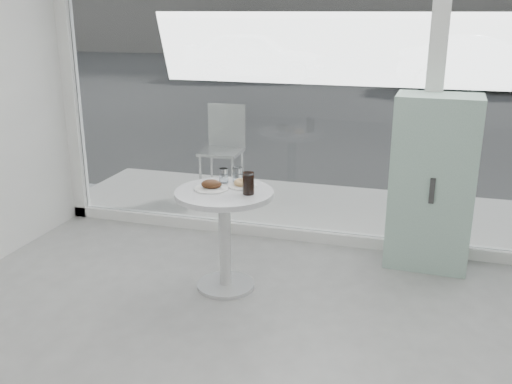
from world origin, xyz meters
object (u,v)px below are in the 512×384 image
(car_silver, at_px, (483,63))
(cola_glass, at_px, (248,184))
(water_tumbler_a, at_px, (224,176))
(patio_chair, at_px, (224,144))
(mint_cabinet, at_px, (432,183))
(main_table, at_px, (225,219))
(plate_fritter, at_px, (212,186))
(car_white, at_px, (255,55))
(plate_donut, at_px, (242,184))
(water_tumbler_b, at_px, (238,176))

(car_silver, xyz_separation_m, cola_glass, (-2.49, -12.25, 0.14))
(water_tumbler_a, relative_size, cola_glass, 0.70)
(patio_chair, bearing_deg, water_tumbler_a, -71.42)
(mint_cabinet, height_order, water_tumbler_a, mint_cabinet)
(main_table, height_order, cola_glass, cola_glass)
(water_tumbler_a, bearing_deg, main_table, -70.01)
(car_silver, xyz_separation_m, plate_fritter, (-2.78, -12.22, 0.10))
(main_table, bearing_deg, plate_fritter, 175.77)
(car_silver, bearing_deg, car_white, 80.00)
(car_silver, xyz_separation_m, plate_donut, (-2.59, -12.09, 0.09))
(car_white, xyz_separation_m, car_silver, (6.37, -0.92, -0.01))
(main_table, bearing_deg, water_tumbler_b, 81.22)
(plate_fritter, height_order, plate_donut, plate_fritter)
(car_white, height_order, water_tumbler_b, car_white)
(plate_fritter, xyz_separation_m, water_tumbler_b, (0.13, 0.21, 0.03))
(main_table, height_order, car_silver, car_silver)
(water_tumbler_b, bearing_deg, plate_donut, -52.00)
(main_table, xyz_separation_m, water_tumbler_a, (-0.07, 0.19, 0.27))
(plate_fritter, distance_m, water_tumbler_b, 0.25)
(mint_cabinet, distance_m, water_tumbler_b, 1.57)
(plate_donut, bearing_deg, cola_glass, -58.37)
(mint_cabinet, height_order, car_white, car_white)
(water_tumbler_a, bearing_deg, patio_chair, 109.69)
(patio_chair, height_order, plate_fritter, patio_chair)
(cola_glass, bearing_deg, mint_cabinet, 35.61)
(car_silver, distance_m, plate_donut, 12.36)
(water_tumbler_a, bearing_deg, cola_glass, -39.44)
(water_tumbler_a, distance_m, water_tumbler_b, 0.11)
(car_white, height_order, car_silver, car_white)
(car_silver, bearing_deg, mint_cabinet, 172.03)
(main_table, xyz_separation_m, water_tumbler_b, (0.03, 0.21, 0.27))
(patio_chair, bearing_deg, plate_fritter, -73.74)
(water_tumbler_b, xyz_separation_m, cola_glass, (0.16, -0.24, 0.02))
(main_table, bearing_deg, plate_donut, 54.52)
(car_white, distance_m, plate_donut, 13.55)
(cola_glass, bearing_deg, car_silver, 78.48)
(main_table, relative_size, plate_fritter, 3.08)
(main_table, relative_size, cola_glass, 4.85)
(cola_glass, bearing_deg, main_table, 173.57)
(plate_fritter, bearing_deg, car_silver, 77.17)
(plate_donut, height_order, water_tumbler_a, water_tumbler_a)
(plate_donut, height_order, cola_glass, cola_glass)
(car_white, bearing_deg, water_tumbler_b, -169.44)
(patio_chair, xyz_separation_m, cola_glass, (0.93, -2.09, 0.24))
(plate_fritter, distance_m, cola_glass, 0.29)
(car_silver, bearing_deg, main_table, 165.86)
(plate_donut, distance_m, water_tumbler_a, 0.18)
(patio_chair, xyz_separation_m, water_tumbler_b, (0.77, -1.86, 0.21))
(car_silver, height_order, water_tumbler_b, car_silver)
(mint_cabinet, height_order, water_tumbler_b, mint_cabinet)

